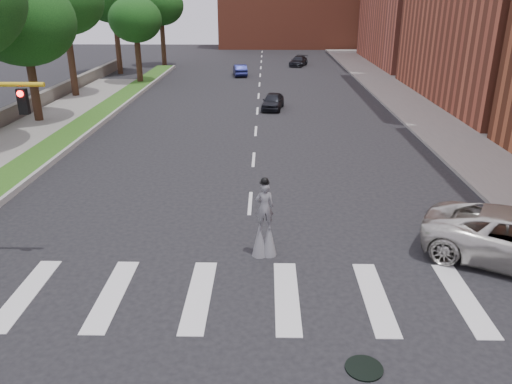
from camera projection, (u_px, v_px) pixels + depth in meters
name	position (u px, v px, depth m)	size (l,w,h in m)	color
ground_plane	(241.00, 316.00, 13.69)	(160.00, 160.00, 0.00)	black
grass_median	(79.00, 128.00, 32.44)	(2.00, 60.00, 0.25)	#265317
median_curb	(95.00, 128.00, 32.41)	(0.20, 60.00, 0.28)	#989892
sidewalk_right	(427.00, 113.00, 36.66)	(5.00, 90.00, 0.18)	gray
stone_wall	(9.00, 115.00, 34.24)	(0.50, 56.00, 1.10)	#5C574E
manhole	(364.00, 368.00, 11.76)	(0.90, 0.90, 0.04)	black
stilt_performer	(264.00, 226.00, 16.53)	(0.84, 0.56, 2.80)	#311E13
car_near	(273.00, 101.00, 38.24)	(1.45, 3.59, 1.22)	black
car_mid	(240.00, 70.00, 54.03)	(1.30, 3.72, 1.23)	#151949
car_far	(299.00, 61.00, 61.48)	(1.63, 4.01, 1.16)	black
tree_3	(23.00, 22.00, 32.01)	(6.61, 6.61, 9.43)	#311E13
tree_4	(63.00, 1.00, 40.05)	(6.38, 6.38, 10.49)	#311E13
tree_6	(135.00, 20.00, 47.19)	(5.00, 5.00, 8.15)	#311E13
tree_7	(161.00, 6.00, 59.27)	(5.46, 5.46, 9.37)	#311E13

